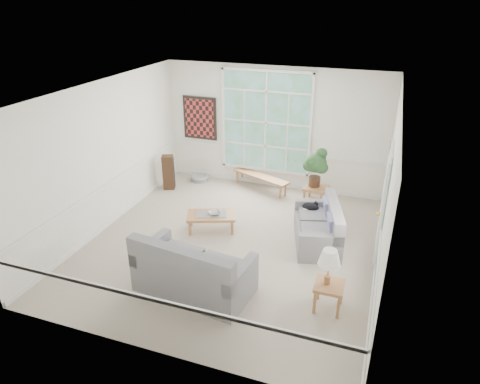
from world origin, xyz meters
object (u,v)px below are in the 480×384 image
Objects in this scene: loveseat_front at (194,264)px; side_table at (328,296)px; coffee_table at (211,222)px; end_table at (315,197)px; loveseat_right at (317,224)px.

side_table is at bearing 14.52° from loveseat_front.
coffee_table is 3.14m from side_table.
loveseat_front is 2.01m from coffee_table.
end_table is at bearing 77.91° from loveseat_front.
coffee_table is (-2.15, -0.24, -0.24)m from loveseat_right.
loveseat_right is at bearing -14.78° from coffee_table.
loveseat_front reaches higher than side_table.
end_table is 1.08× the size of side_table.
coffee_table is at bearing 148.15° from side_table.
loveseat_right is at bearing -78.81° from end_table.
coffee_table is 2.00× the size of end_table.
loveseat_right reaches higher than coffee_table.
loveseat_right is 2.71m from loveseat_front.
side_table is (0.83, -3.46, -0.02)m from end_table.
coffee_table is 2.57m from end_table.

